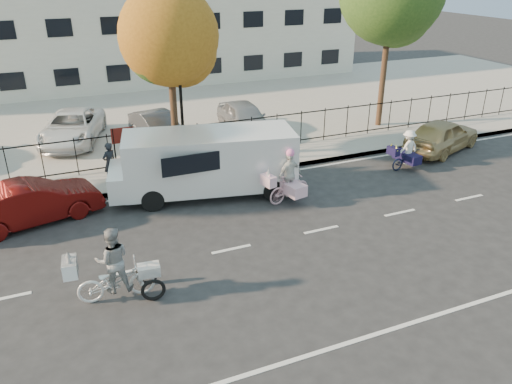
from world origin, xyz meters
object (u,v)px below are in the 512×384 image
lamppost (180,91)px  lot_car_b (72,127)px  red_sedan (33,202)px  zebra_trike (115,272)px  pedestrian (110,163)px  lot_car_c (158,128)px  unicorn_bike (289,182)px  bull_bike (407,154)px  gold_sedan (442,135)px  lot_car_d (244,118)px  white_van (207,161)px

lamppost → lot_car_b: lamppost is taller
red_sedan → lamppost: bearing=-78.2°
lamppost → zebra_trike: bearing=-116.4°
pedestrian → lot_car_c: 4.73m
unicorn_bike → bull_bike: 5.81m
unicorn_bike → bull_bike: (5.74, 0.92, -0.08)m
zebra_trike → gold_sedan: 15.75m
zebra_trike → lot_car_d: size_ratio=0.53×
zebra_trike → bull_bike: size_ratio=1.31×
white_van → pedestrian: (-3.08, 2.08, -0.34)m
bull_bike → white_van: bearing=77.6°
gold_sedan → lot_car_d: lot_car_d is taller
unicorn_bike → gold_sedan: size_ratio=0.46×
zebra_trike → lot_car_c: size_ratio=0.57×
lamppost → bull_bike: lamppost is taller
lamppost → unicorn_bike: 5.70m
bull_bike → gold_sedan: bearing=-75.3°
bull_bike → zebra_trike: bearing=102.2°
white_van → red_sedan: (-5.77, 0.13, -0.57)m
lamppost → white_van: bearing=-88.8°
lot_car_b → white_van: bearing=-44.7°
zebra_trike → gold_sedan: size_ratio=0.54×
lamppost → red_sedan: (-5.71, -2.75, -2.42)m
lamppost → pedestrian: lamppost is taller
lot_car_d → lamppost: bearing=-141.8°
white_van → unicorn_bike: bearing=-23.2°
unicorn_bike → lot_car_b: 11.16m
lot_car_b → lot_car_c: 3.88m
red_sedan → lot_car_c: bearing=-56.3°
bull_bike → lot_car_b: 14.66m
white_van → lot_car_c: bearing=105.7°
bull_bike → lot_car_b: bull_bike is taller
lot_car_c → red_sedan: bearing=-142.7°
gold_sedan → lot_car_d: (-7.20, 5.35, 0.16)m
unicorn_bike → lot_car_c: bearing=7.8°
lamppost → bull_bike: bearing=-23.9°
lamppost → unicorn_bike: size_ratio=2.21×
red_sedan → white_van: bearing=-105.3°
pedestrian → lot_car_d: size_ratio=0.36×
pedestrian → lot_car_b: 5.48m
unicorn_bike → red_sedan: bearing=65.3°
unicorn_bike → pedestrian: 6.63m
red_sedan → lot_car_c: (5.35, 5.86, 0.12)m
lamppost → lot_car_c: (-0.36, 3.10, -2.30)m
lamppost → lot_car_d: size_ratio=1.01×
bull_bike → red_sedan: size_ratio=0.42×
gold_sedan → lot_car_b: (-14.87, 7.13, 0.11)m
white_van → pedestrian: 3.73m
zebra_trike → red_sedan: 5.42m
white_van → gold_sedan: white_van is taller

